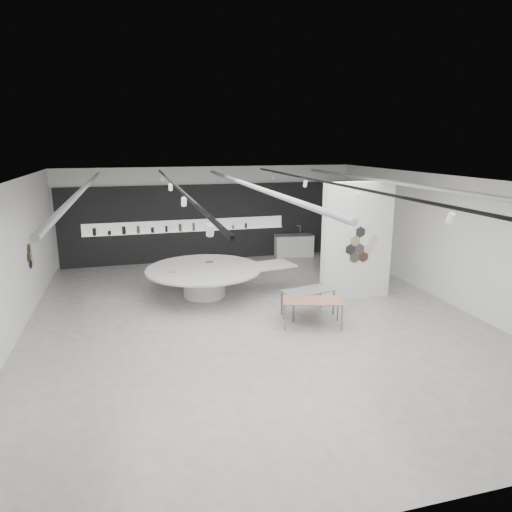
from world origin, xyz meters
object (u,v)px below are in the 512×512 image
object	(u,v)px
display_island	(207,278)
partition_column	(357,241)
sample_table_wood	(313,302)
kitchen_counter	(294,245)
sample_table_stone	(308,292)

from	to	relation	value
display_island	partition_column	bearing A→B (deg)	-27.21
display_island	sample_table_wood	distance (m)	3.89
partition_column	display_island	xyz separation A→B (m)	(-4.45, 1.35, -1.20)
partition_column	display_island	bearing A→B (deg)	163.15
display_island	sample_table_wood	size ratio (longest dim) A/B	3.00
display_island	kitchen_counter	bearing A→B (deg)	33.02
partition_column	sample_table_wood	world-z (taller)	partition_column
partition_column	sample_table_stone	distance (m)	2.49
partition_column	kitchen_counter	size ratio (longest dim) A/B	2.12
partition_column	kitchen_counter	xyz separation A→B (m)	(-0.02, 5.53, -1.33)
display_island	kitchen_counter	size ratio (longest dim) A/B	2.98
partition_column	sample_table_stone	xyz separation A→B (m)	(-1.97, -1.02, -1.14)
sample_table_wood	partition_column	bearing A→B (deg)	39.94
sample_table_wood	display_island	bearing A→B (deg)	126.23
sample_table_wood	kitchen_counter	size ratio (longest dim) A/B	0.99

